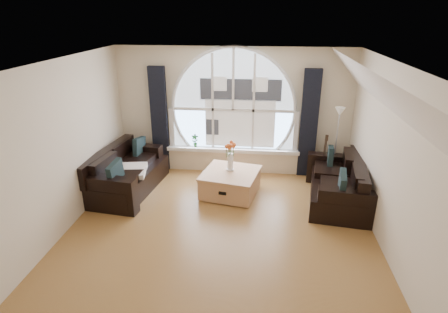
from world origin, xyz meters
The scene contains 21 objects.
ground centered at (0.00, 0.00, 0.00)m, with size 5.00×5.50×0.01m, color brown.
ceiling centered at (0.00, 0.00, 2.70)m, with size 5.00×5.50×0.01m, color silver.
wall_back centered at (0.00, 2.75, 1.35)m, with size 5.00×0.01×2.70m, color beige.
wall_front centered at (0.00, -2.75, 1.35)m, with size 5.00×0.01×2.70m, color beige.
wall_left centered at (-2.50, 0.00, 1.35)m, with size 0.01×5.50×2.70m, color beige.
wall_right centered at (2.50, 0.00, 1.35)m, with size 0.01×5.50×2.70m, color beige.
attic_slope centered at (2.20, 0.00, 2.35)m, with size 0.92×5.50×0.72m, color silver.
arched_window centered at (0.00, 2.72, 1.62)m, with size 2.60×0.06×2.15m, color silver.
window_sill centered at (0.00, 2.65, 0.51)m, with size 2.90×0.22×0.08m, color white.
window_frame centered at (0.00, 2.69, 1.62)m, with size 2.76×0.08×2.15m, color white.
neighbor_house centered at (0.15, 2.71, 1.50)m, with size 1.70×0.02×1.50m, color silver.
curtain_left centered at (-1.60, 2.63, 1.15)m, with size 0.35×0.12×2.30m, color black.
curtain_right centered at (1.60, 2.63, 1.15)m, with size 0.35×0.12×2.30m, color black.
sofa_left centered at (-1.99, 1.50, 0.40)m, with size 0.96×1.92×0.85m, color black.
sofa_right centered at (2.06, 1.47, 0.40)m, with size 0.92×1.84×0.82m, color black.
coffee_chest centered at (0.05, 1.56, 0.25)m, with size 1.03×1.03×0.50m, color tan.
throw_blanket centered at (-1.84, 1.33, 0.50)m, with size 0.55×0.55×0.10m, color silver.
vase_flowers centered at (0.04, 1.65, 0.85)m, with size 0.24×0.24×0.70m, color white.
floor_lamp centered at (2.14, 2.34, 0.80)m, with size 0.24×0.24×1.60m, color #B2B2B2.
guitar centered at (1.92, 2.35, 0.53)m, with size 0.36×0.24×1.06m, color brown.
potted_plant centered at (-0.83, 2.65, 0.69)m, with size 0.15×0.10×0.29m, color #1E6023.
Camera 1 is at (0.62, -4.85, 3.38)m, focal length 29.29 mm.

